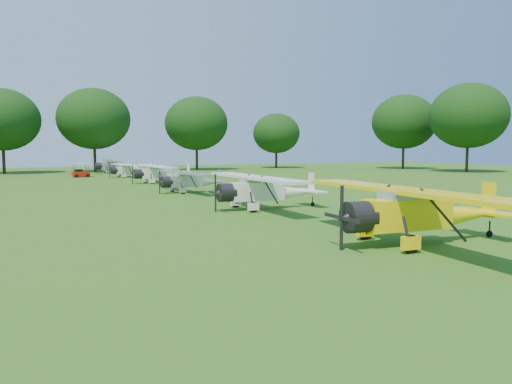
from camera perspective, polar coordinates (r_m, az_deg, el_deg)
ground at (r=27.34m, az=2.64°, el=-2.72°), size 160.00×160.00×0.00m
tree_belt at (r=29.39m, az=8.88°, el=13.48°), size 137.36×130.27×14.52m
aircraft_2 at (r=20.23m, az=18.06°, el=-1.78°), size 7.52×11.98×2.36m
aircraft_3 at (r=30.22m, az=0.97°, el=0.47°), size 6.96×11.05×2.19m
aircraft_4 at (r=41.90m, az=-7.52°, el=1.45°), size 5.95×9.47×1.86m
aircraft_5 at (r=53.40m, az=-10.86°, el=2.28°), size 6.49×10.32×2.03m
aircraft_6 at (r=65.12m, az=-14.22°, el=2.58°), size 5.73×9.10×1.79m
aircraft_7 at (r=76.90m, az=-15.77°, el=3.02°), size 6.61×10.50×2.07m
golf_cart at (r=66.82m, az=-19.43°, el=2.10°), size 2.20×1.57×1.72m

